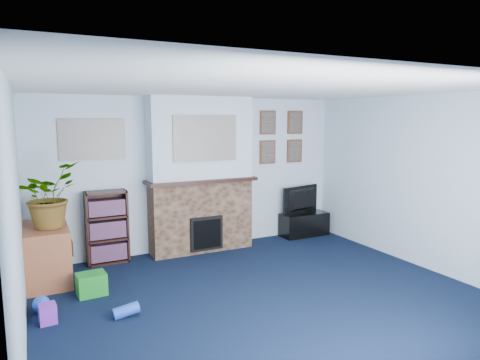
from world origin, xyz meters
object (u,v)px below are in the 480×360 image
tv_stand (304,223)px  bookshelf (107,229)px  television (304,200)px  sideboard (47,255)px

tv_stand → bookshelf: size_ratio=0.82×
bookshelf → television: bearing=-1.0°
bookshelf → sideboard: (-0.81, -0.43, -0.15)m
television → bookshelf: size_ratio=0.79×
tv_stand → television: television is taller
tv_stand → sideboard: (-4.19, -0.36, 0.12)m
tv_stand → sideboard: size_ratio=0.92×
tv_stand → sideboard: sideboard is taller
tv_stand → sideboard: 4.21m
television → bookshelf: bookshelf is taller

